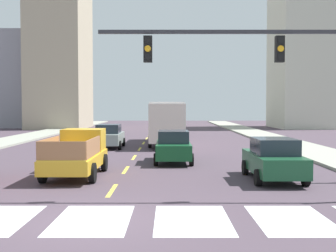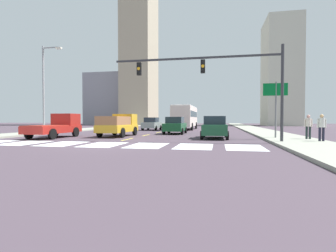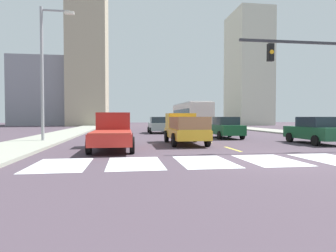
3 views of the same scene
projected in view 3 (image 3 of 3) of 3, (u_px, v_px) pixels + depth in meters
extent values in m
plane|color=#463944|center=(269.00, 160.00, 11.44)|extent=(160.00, 160.00, 0.00)
cube|color=gray|center=(288.00, 132.00, 30.89)|extent=(3.54, 110.00, 0.15)
cube|color=gray|center=(63.00, 134.00, 27.59)|extent=(3.54, 110.00, 0.15)
cube|color=silver|center=(60.00, 165.00, 10.30)|extent=(1.99, 3.15, 0.01)
cube|color=silver|center=(135.00, 163.00, 10.68)|extent=(1.99, 3.15, 0.01)
cube|color=silver|center=(204.00, 162.00, 11.06)|extent=(1.99, 3.15, 0.01)
cube|color=silver|center=(269.00, 160.00, 11.44)|extent=(1.99, 3.15, 0.01)
cube|color=silver|center=(330.00, 159.00, 11.81)|extent=(1.99, 3.15, 0.01)
cube|color=gold|center=(233.00, 149.00, 15.39)|extent=(0.16, 2.40, 0.01)
cube|color=gold|center=(207.00, 141.00, 20.34)|extent=(0.16, 2.40, 0.01)
cube|color=gold|center=(191.00, 137.00, 25.29)|extent=(0.16, 2.40, 0.01)
cube|color=gold|center=(180.00, 133.00, 30.23)|extent=(0.16, 2.40, 0.01)
cube|color=gold|center=(173.00, 131.00, 35.18)|extent=(0.16, 2.40, 0.01)
cube|color=gold|center=(167.00, 129.00, 40.13)|extent=(0.16, 2.40, 0.01)
cube|color=gold|center=(163.00, 128.00, 45.07)|extent=(0.16, 2.40, 0.01)
cube|color=gold|center=(159.00, 127.00, 50.02)|extent=(0.16, 2.40, 0.01)
cube|color=gold|center=(185.00, 133.00, 18.12)|extent=(1.96, 5.20, 0.56)
cube|color=gold|center=(180.00, 121.00, 19.77)|extent=(1.84, 1.60, 1.00)
cube|color=#19232D|center=(179.00, 118.00, 20.20)|extent=(1.72, 0.08, 0.56)
cube|color=gold|center=(189.00, 129.00, 17.17)|extent=(1.84, 3.30, 0.06)
cylinder|color=black|center=(166.00, 136.00, 19.53)|extent=(0.22, 0.80, 0.80)
cylinder|color=black|center=(195.00, 136.00, 19.81)|extent=(0.22, 0.80, 0.80)
cylinder|color=black|center=(174.00, 140.00, 16.44)|extent=(0.22, 0.80, 0.80)
cylinder|color=black|center=(207.00, 140.00, 16.72)|extent=(0.22, 0.80, 0.80)
cube|color=#976642|center=(174.00, 123.00, 17.03)|extent=(0.06, 3.17, 0.70)
cube|color=#976642|center=(203.00, 123.00, 17.28)|extent=(0.06, 3.17, 0.70)
cube|color=#976642|center=(195.00, 123.00, 15.59)|extent=(1.80, 0.06, 0.70)
cube|color=#A3211B|center=(112.00, 137.00, 14.86)|extent=(1.96, 5.20, 0.56)
cube|color=#A3211B|center=(114.00, 121.00, 16.52)|extent=(1.84, 1.60, 1.00)
cube|color=#19232D|center=(114.00, 118.00, 16.95)|extent=(1.72, 0.08, 0.56)
cube|color=maroon|center=(111.00, 132.00, 13.91)|extent=(1.84, 3.30, 0.06)
cylinder|color=black|center=(96.00, 140.00, 16.27)|extent=(0.22, 0.80, 0.80)
cylinder|color=black|center=(131.00, 140.00, 16.55)|extent=(0.22, 0.80, 0.80)
cylinder|color=black|center=(89.00, 146.00, 13.18)|extent=(0.22, 0.80, 0.80)
cylinder|color=black|center=(132.00, 145.00, 13.46)|extent=(0.22, 0.80, 0.80)
cube|color=beige|center=(191.00, 116.00, 34.20)|extent=(2.50, 10.80, 2.70)
cube|color=#19232D|center=(191.00, 113.00, 34.19)|extent=(2.52, 9.94, 0.80)
cube|color=silver|center=(191.00, 104.00, 34.16)|extent=(2.40, 10.37, 0.12)
cylinder|color=black|center=(176.00, 126.00, 37.38)|extent=(0.22, 1.00, 1.00)
cylinder|color=black|center=(194.00, 126.00, 37.73)|extent=(0.22, 1.00, 1.00)
cylinder|color=black|center=(185.00, 128.00, 31.13)|extent=(0.22, 1.00, 1.00)
cylinder|color=black|center=(208.00, 128.00, 31.48)|extent=(0.22, 1.00, 1.00)
cube|color=#194B2D|center=(315.00, 133.00, 18.47)|extent=(1.80, 4.40, 0.76)
cube|color=#1E2833|center=(316.00, 122.00, 18.30)|extent=(1.58, 2.11, 0.64)
cylinder|color=black|center=(290.00, 137.00, 19.70)|extent=(0.22, 0.64, 0.64)
cylinder|color=black|center=(314.00, 137.00, 19.96)|extent=(0.22, 0.64, 0.64)
cylinder|color=black|center=(316.00, 141.00, 17.01)|extent=(0.22, 0.64, 0.64)
cube|color=#134C28|center=(225.00, 129.00, 23.36)|extent=(1.80, 4.40, 0.76)
cube|color=#1E2833|center=(226.00, 121.00, 23.19)|extent=(1.58, 2.11, 0.64)
cylinder|color=black|center=(209.00, 133.00, 24.59)|extent=(0.22, 0.64, 0.64)
cylinder|color=black|center=(230.00, 133.00, 24.85)|extent=(0.22, 0.64, 0.64)
cylinder|color=black|center=(220.00, 135.00, 21.89)|extent=(0.22, 0.64, 0.64)
cylinder|color=black|center=(242.00, 135.00, 22.15)|extent=(0.22, 0.64, 0.64)
cube|color=gray|center=(158.00, 127.00, 30.70)|extent=(1.80, 4.40, 0.76)
cube|color=#1E2833|center=(158.00, 120.00, 30.53)|extent=(1.58, 2.11, 0.64)
cylinder|color=black|center=(149.00, 130.00, 31.93)|extent=(0.22, 0.64, 0.64)
cylinder|color=black|center=(165.00, 129.00, 32.18)|extent=(0.22, 0.64, 0.64)
cylinder|color=black|center=(151.00, 131.00, 29.23)|extent=(0.22, 0.64, 0.64)
cylinder|color=black|center=(168.00, 131.00, 29.49)|extent=(0.22, 0.64, 0.64)
cube|color=black|center=(270.00, 52.00, 14.07)|extent=(0.28, 0.24, 0.84)
cylinder|color=black|center=(272.00, 46.00, 13.93)|extent=(0.20, 0.04, 0.20)
cylinder|color=orange|center=(272.00, 52.00, 13.94)|extent=(0.20, 0.04, 0.20)
cylinder|color=black|center=(272.00, 57.00, 13.95)|extent=(0.20, 0.04, 0.20)
cylinder|color=gray|center=(42.00, 75.00, 19.27)|extent=(0.20, 0.20, 9.00)
cube|color=gray|center=(55.00, 11.00, 19.27)|extent=(1.80, 0.10, 0.10)
cube|color=silver|center=(69.00, 13.00, 19.40)|extent=(0.60, 0.28, 0.16)
cube|color=beige|center=(248.00, 69.00, 62.99)|extent=(7.30, 10.62, 24.20)
cube|color=gray|center=(46.00, 93.00, 60.69)|extent=(11.82, 11.09, 13.65)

